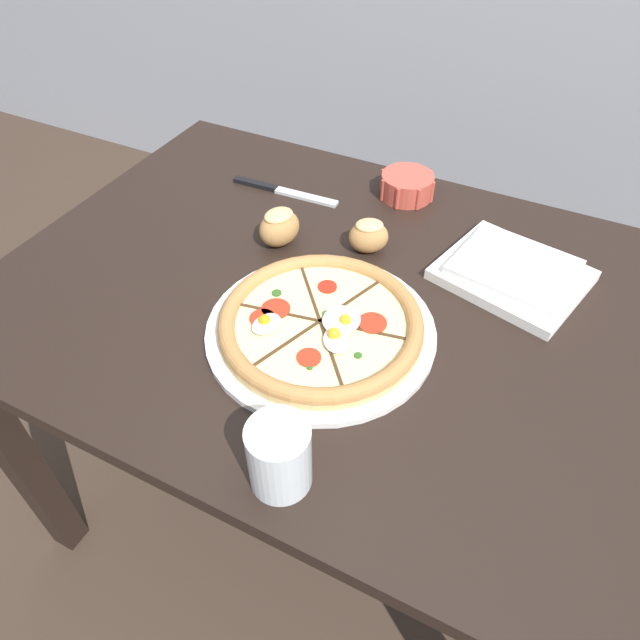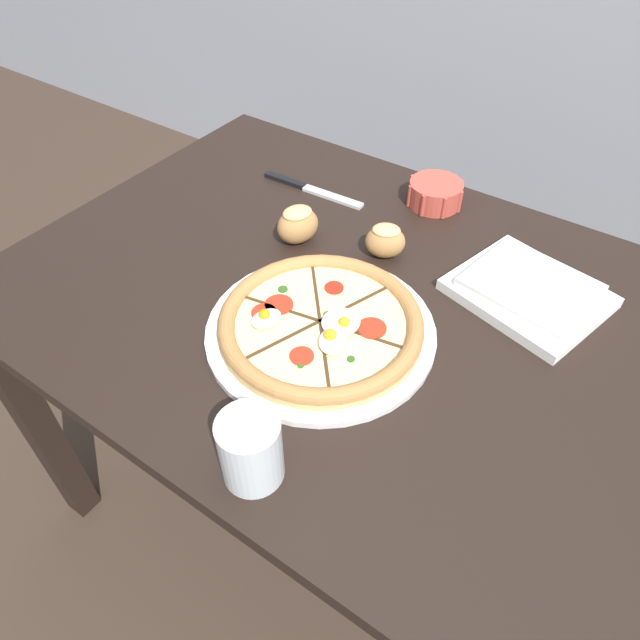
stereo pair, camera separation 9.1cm
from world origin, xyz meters
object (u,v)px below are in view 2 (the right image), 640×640
Objects in this scene: dining_table at (353,339)px; napkin_folded at (529,291)px; ramekin_bowl at (435,193)px; bread_piece_mid at (385,240)px; knife_main at (311,189)px; water_glass at (251,452)px; bread_piece_near at (298,224)px; pizza at (320,325)px.

napkin_folded reaches higher than dining_table.
bread_piece_mid reaches higher than ramekin_bowl.
knife_main is 0.68m from water_glass.
dining_table is 0.32m from napkin_folded.
napkin_folded is at bearing 71.85° from water_glass.
bread_piece_near is at bearing -161.03° from bread_piece_mid.
water_glass is (0.33, -0.60, 0.04)m from knife_main.
water_glass reaches higher than knife_main.
dining_table is 0.36m from ramekin_bowl.
ramekin_bowl is at bearing 21.35° from knife_main.
ramekin_bowl is 0.71m from water_glass.
pizza is 3.57× the size of water_glass.
bread_piece_mid reaches higher than dining_table.
dining_table is 4.41× the size of napkin_folded.
bread_piece_mid is (-0.02, 0.13, 0.14)m from dining_table.
napkin_folded is (0.25, 0.17, 0.12)m from dining_table.
dining_table is at bearing -145.82° from napkin_folded.
napkin_folded is at bearing 12.33° from bread_piece_near.
ramekin_bowl is 0.26m from knife_main.
knife_main is at bearing 138.12° from dining_table.
dining_table is 5.10× the size of knife_main.
ramekin_bowl is at bearing 90.52° from bread_piece_mid.
napkin_folded is 2.80× the size of bread_piece_near.
bread_piece_mid is 0.88× the size of water_glass.
bread_piece_mid is (-0.26, -0.04, 0.02)m from napkin_folded.
water_glass is (0.25, -0.44, 0.01)m from bread_piece_near.
napkin_folded is 2.71× the size of water_glass.
napkin_folded is at bearing -33.17° from ramekin_bowl.
ramekin_bowl is 0.49× the size of knife_main.
water_glass is at bearing -78.97° from dining_table.
water_glass is at bearing -60.42° from bread_piece_near.
napkin_folded is 0.27m from bread_piece_mid.
bread_piece_mid is at bearing 18.97° from bread_piece_near.
bread_piece_near is 0.18m from knife_main.
bread_piece_near is 0.41× the size of knife_main.
ramekin_bowl is at bearing 97.38° from water_glass.
water_glass reaches higher than dining_table.
bread_piece_near is (-0.16, -0.27, 0.01)m from ramekin_bowl.
bread_piece_near is (-0.18, 0.07, 0.14)m from dining_table.
ramekin_bowl is 1.18× the size of bread_piece_near.
dining_table is at bearing -22.58° from bread_piece_near.
pizza is 3.14× the size of ramekin_bowl.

